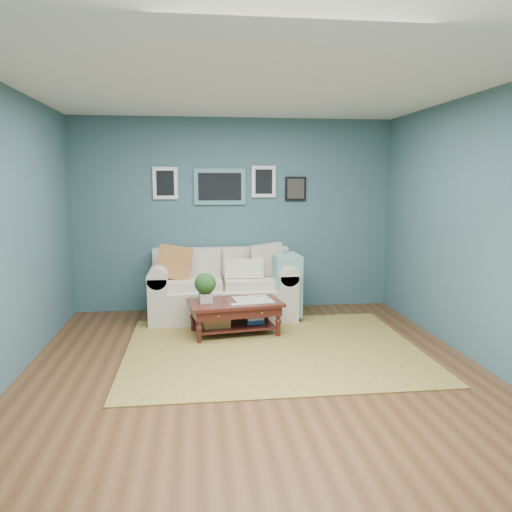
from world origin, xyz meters
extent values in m
plane|color=brown|center=(0.00, 0.00, 0.00)|extent=(5.00, 5.00, 0.00)
plane|color=white|center=(0.00, 0.00, 2.70)|extent=(5.00, 5.00, 0.00)
cube|color=#3E5B63|center=(0.00, 2.50, 1.35)|extent=(4.50, 0.02, 2.70)
cube|color=#3E5B63|center=(0.00, -2.50, 1.35)|extent=(4.50, 0.02, 2.70)
cube|color=#3E5B63|center=(-2.25, 0.00, 1.35)|extent=(0.02, 5.00, 2.70)
cube|color=#3E5B63|center=(2.25, 0.00, 1.35)|extent=(0.02, 5.00, 2.70)
cube|color=slate|center=(-0.21, 2.48, 1.75)|extent=(0.72, 0.03, 0.50)
cube|color=black|center=(-0.21, 2.46, 1.75)|extent=(0.60, 0.01, 0.38)
cube|color=white|center=(-0.96, 2.48, 1.80)|extent=(0.34, 0.03, 0.44)
cube|color=white|center=(0.41, 2.48, 1.82)|extent=(0.34, 0.03, 0.44)
cube|color=black|center=(0.87, 2.48, 1.72)|extent=(0.30, 0.03, 0.34)
cube|color=brown|center=(0.26, 0.63, 0.01)|extent=(3.17, 2.53, 0.01)
cube|color=beige|center=(-0.21, 1.99, 0.21)|extent=(1.43, 0.89, 0.42)
cube|color=beige|center=(-0.21, 2.33, 0.66)|extent=(1.87, 0.22, 0.48)
cube|color=beige|center=(-1.04, 1.99, 0.31)|extent=(0.24, 0.89, 0.62)
cube|color=beige|center=(0.63, 1.99, 0.31)|extent=(0.24, 0.89, 0.62)
cylinder|color=beige|center=(-1.04, 1.99, 0.62)|extent=(0.26, 0.89, 0.26)
cylinder|color=beige|center=(0.63, 1.99, 0.62)|extent=(0.26, 0.89, 0.26)
cube|color=beige|center=(-0.59, 1.93, 0.49)|extent=(0.73, 0.56, 0.13)
cube|color=beige|center=(0.17, 1.93, 0.49)|extent=(0.73, 0.56, 0.13)
cube|color=beige|center=(-0.59, 2.21, 0.74)|extent=(0.73, 0.12, 0.36)
cube|color=beige|center=(0.17, 2.21, 0.74)|extent=(0.73, 0.12, 0.36)
cube|color=#C06E36|center=(-0.83, 1.94, 0.78)|extent=(0.49, 0.17, 0.48)
cube|color=beige|center=(0.40, 2.01, 0.78)|extent=(0.48, 0.18, 0.46)
cube|color=beige|center=(0.07, 1.89, 0.68)|extent=(0.50, 0.12, 0.24)
cube|color=#71A29F|center=(0.63, 1.87, 0.46)|extent=(0.34, 0.55, 0.81)
cube|color=#39130F|center=(-0.11, 1.23, 0.39)|extent=(1.17, 0.78, 0.04)
cube|color=#39130F|center=(-0.11, 1.23, 0.32)|extent=(1.08, 0.70, 0.11)
cube|color=#39130F|center=(-0.11, 1.23, 0.10)|extent=(0.98, 0.60, 0.02)
sphere|color=gold|center=(-0.31, 0.90, 0.32)|extent=(0.03, 0.03, 0.03)
sphere|color=gold|center=(0.19, 0.97, 0.32)|extent=(0.03, 0.03, 0.03)
cylinder|color=#39130F|center=(-0.54, 0.92, 0.19)|extent=(0.05, 0.05, 0.37)
cylinder|color=#39130F|center=(0.39, 1.05, 0.19)|extent=(0.05, 0.05, 0.37)
cylinder|color=#39130F|center=(-0.61, 1.40, 0.19)|extent=(0.05, 0.05, 0.37)
cylinder|color=#39130F|center=(0.32, 1.54, 0.19)|extent=(0.05, 0.05, 0.37)
cube|color=beige|center=(-0.45, 1.22, 0.46)|extent=(0.16, 0.16, 0.11)
sphere|color=#1E4D1A|center=(-0.45, 1.22, 0.63)|extent=(0.25, 0.25, 0.25)
cube|color=beige|center=(0.12, 1.26, 0.41)|extent=(0.49, 0.49, 0.01)
cube|color=#957449|center=(-0.33, 1.19, 0.20)|extent=(0.34, 0.26, 0.18)
cube|color=navy|center=(0.14, 1.28, 0.16)|extent=(0.24, 0.19, 0.10)
camera|label=1|loc=(-0.56, -4.57, 1.83)|focal=35.00mm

